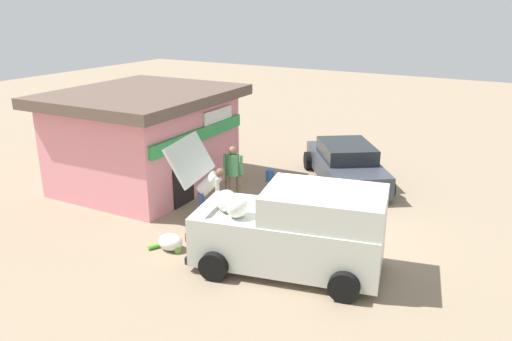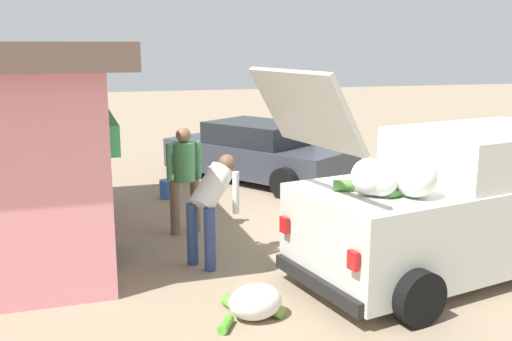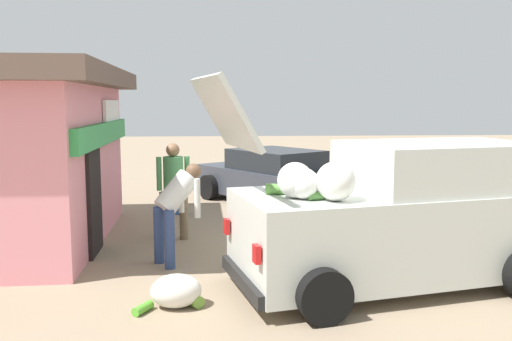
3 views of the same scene
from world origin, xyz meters
TOP-DOWN VIEW (x-y plane):
  - ground_plane at (0.00, 0.00)m, footprint 60.00×60.00m
  - delivery_van at (-1.38, -0.30)m, footprint 2.79×4.67m
  - parked_sedan at (4.41, 0.71)m, footprint 4.41×3.81m
  - vendor_standing at (1.12, 2.82)m, footprint 0.40×0.56m
  - customer_bending at (-0.28, 2.68)m, footprint 0.69×0.74m
  - unloaded_banana_pile at (-2.01, 2.55)m, footprint 0.75×0.82m
  - paint_bucket at (3.34, 2.84)m, footprint 0.27×0.27m

SIDE VIEW (x-z plane):
  - ground_plane at x=0.00m, z-range 0.00..0.00m
  - unloaded_banana_pile at x=-2.01m, z-range -0.02..0.37m
  - paint_bucket at x=3.34m, z-range 0.00..0.36m
  - parked_sedan at x=4.41m, z-range -0.04..1.24m
  - customer_bending at x=-0.28m, z-range 0.16..1.63m
  - delivery_van at x=-1.38m, z-range -0.41..2.26m
  - vendor_standing at x=1.12m, z-range 0.14..1.82m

